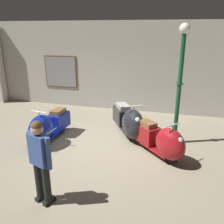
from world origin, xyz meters
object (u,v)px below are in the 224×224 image
(scooter_0, at_px, (47,127))
(lamppost, at_px, (179,86))
(scooter_2, at_px, (162,141))
(visitor_0, at_px, (40,157))
(scooter_1, at_px, (129,122))

(scooter_0, height_order, lamppost, lamppost)
(scooter_0, xyz_separation_m, lamppost, (3.39, 0.86, 1.14))
(scooter_2, relative_size, visitor_0, 0.93)
(scooter_1, bearing_deg, scooter_0, -97.75)
(scooter_0, distance_m, scooter_2, 3.10)
(visitor_0, bearing_deg, scooter_0, 47.13)
(scooter_2, bearing_deg, scooter_1, -179.57)
(scooter_2, height_order, visitor_0, visitor_0)
(scooter_2, xyz_separation_m, lamppost, (0.29, 0.93, 1.15))
(scooter_0, distance_m, lamppost, 3.68)
(scooter_0, relative_size, lamppost, 0.53)
(scooter_2, distance_m, visitor_0, 2.93)
(scooter_2, bearing_deg, scooter_0, -136.63)
(scooter_1, distance_m, scooter_2, 1.37)
(scooter_1, relative_size, visitor_0, 1.11)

